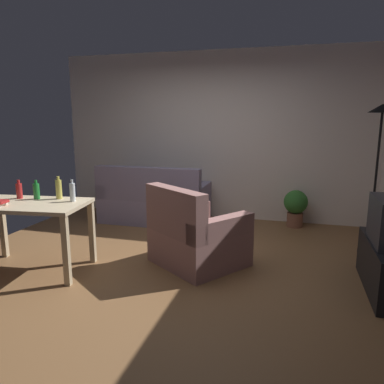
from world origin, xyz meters
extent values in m
cube|color=brown|center=(0.00, 0.00, -0.01)|extent=(5.20, 4.40, 0.02)
cube|color=silver|center=(0.00, 2.20, 1.35)|extent=(5.20, 0.10, 2.70)
cube|color=gray|center=(-0.84, 1.65, 0.20)|extent=(1.67, 0.84, 0.40)
cube|color=slate|center=(-0.84, 1.31, 0.66)|extent=(1.67, 0.16, 0.52)
cube|color=gray|center=(-0.08, 1.65, 0.51)|extent=(0.16, 0.84, 0.22)
cube|color=gray|center=(-1.59, 1.65, 0.51)|extent=(0.16, 0.84, 0.22)
cylinder|color=black|center=(2.25, 0.97, 0.01)|extent=(0.26, 0.26, 0.03)
cylinder|color=black|center=(2.25, 0.97, 0.87)|extent=(0.03, 0.03, 1.68)
cone|color=black|center=(2.25, 0.97, 1.76)|extent=(0.32, 0.32, 0.10)
cube|color=#C6B28E|center=(-1.42, -0.57, 0.74)|extent=(1.28, 0.84, 0.04)
cube|color=tan|center=(-0.83, -0.81, 0.36)|extent=(0.07, 0.07, 0.72)
cube|color=tan|center=(-2.02, -0.33, 0.36)|extent=(0.07, 0.07, 0.72)
cube|color=tan|center=(-0.90, -0.20, 0.36)|extent=(0.07, 0.07, 0.72)
cylinder|color=brown|center=(1.36, 1.90, 0.11)|extent=(0.24, 0.24, 0.22)
sphere|color=#2D6B28|center=(1.36, 1.90, 0.39)|extent=(0.36, 0.36, 0.36)
cube|color=#996B66|center=(0.30, 0.10, 0.20)|extent=(1.22, 1.21, 0.40)
cube|color=#8C625D|center=(0.10, -0.17, 0.66)|extent=(0.82, 0.66, 0.52)
cube|color=#926661|center=(0.60, -0.11, 0.51)|extent=(0.62, 0.78, 0.22)
cube|color=#926661|center=(0.00, 0.32, 0.51)|extent=(0.62, 0.78, 0.22)
cylinder|color=#AD2323|center=(-1.66, -0.42, 0.85)|extent=(0.07, 0.07, 0.17)
cylinder|color=#AD2323|center=(-1.66, -0.42, 0.95)|extent=(0.03, 0.03, 0.04)
cylinder|color=#1E722D|center=(-1.45, -0.39, 0.85)|extent=(0.07, 0.07, 0.17)
cylinder|color=#1E722D|center=(-1.45, -0.39, 0.95)|extent=(0.03, 0.03, 0.04)
cylinder|color=#BCB24C|center=(-1.22, -0.31, 0.87)|extent=(0.07, 0.07, 0.21)
cylinder|color=#BCB24C|center=(-1.22, -0.31, 0.99)|extent=(0.03, 0.03, 0.04)
cylinder|color=silver|center=(-1.00, -0.39, 0.86)|extent=(0.06, 0.06, 0.20)
cylinder|color=silver|center=(-1.00, -0.39, 0.98)|extent=(0.03, 0.03, 0.04)
camera|label=1|loc=(1.29, -3.80, 1.66)|focal=34.49mm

